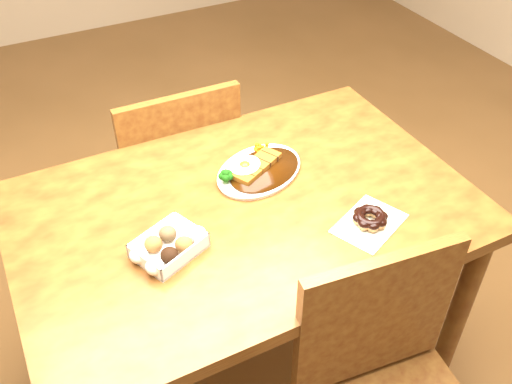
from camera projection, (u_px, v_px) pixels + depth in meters
name	position (u px, v px, depth m)	size (l,w,h in m)	color
ground	(248.00, 366.00, 1.99)	(6.00, 6.00, 0.00)	brown
table	(245.00, 232.00, 1.57)	(1.20, 0.80, 0.75)	#4B210F
chair_far	(175.00, 176.00, 2.04)	(0.43, 0.43, 0.87)	#4B210F
katsu_curry_plate	(257.00, 169.00, 1.60)	(0.33, 0.29, 0.05)	white
donut_box	(168.00, 246.00, 1.36)	(0.19, 0.17, 0.04)	white
pon_de_ring	(370.00, 218.00, 1.44)	(0.22, 0.19, 0.04)	silver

